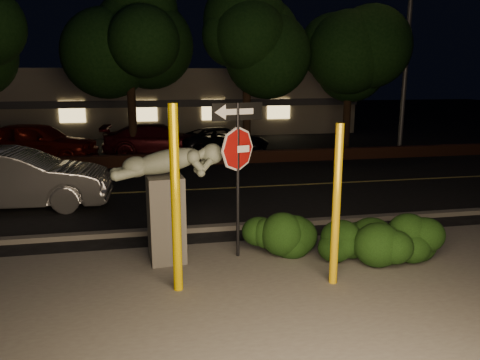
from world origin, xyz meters
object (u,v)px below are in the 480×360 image
silver_sedan (15,179)px  parked_car_red (37,142)px  parked_car_darkred (159,140)px  yellow_pole_right (336,206)px  streetlight (405,16)px  sculpture (167,191)px  signpost (238,150)px  parked_car_dark (223,140)px  yellow_pole_left (176,201)px

silver_sedan → parked_car_red: 7.51m
parked_car_red → parked_car_darkred: size_ratio=1.00×
yellow_pole_right → streetlight: 15.58m
streetlight → silver_sedan: size_ratio=2.03×
yellow_pole_right → silver_sedan: bearing=137.5°
silver_sedan → parked_car_red: bearing=9.9°
sculpture → silver_sedan: bearing=124.8°
signpost → sculpture: (-1.39, 0.04, -0.79)m
parked_car_dark → yellow_pole_left: bearing=152.6°
yellow_pole_left → silver_sedan: (-4.08, 6.00, -0.78)m
yellow_pole_right → streetlight: bearing=56.9°
sculpture → parked_car_red: 13.09m
parked_car_dark → signpost: bearing=157.0°
yellow_pole_right → streetlight: (8.11, 12.44, 4.71)m
yellow_pole_right → parked_car_red: size_ratio=0.58×
yellow_pole_left → parked_car_dark: 14.37m
signpost → sculpture: size_ratio=1.34×
yellow_pole_left → streetlight: streetlight is taller
parked_car_red → silver_sedan: bearing=-158.9°
sculpture → streetlight: (10.94, 10.83, 4.70)m
streetlight → parked_car_red: streetlight is taller
yellow_pole_left → parked_car_darkred: yellow_pole_left is taller
yellow_pole_left → signpost: (1.31, 1.31, 0.62)m
yellow_pole_right → silver_sedan: size_ratio=0.57×
signpost → silver_sedan: signpost is taller
signpost → parked_car_darkred: (-1.26, 12.64, -1.50)m
parked_car_darkred → yellow_pole_right: bearing=-166.6°
silver_sedan → signpost: bearing=-128.8°
streetlight → signpost: bearing=-134.1°
sculpture → silver_sedan: sculpture is taller
streetlight → silver_sedan: streetlight is taller
silver_sedan → parked_car_dark: (7.11, 8.01, -0.22)m
yellow_pole_right → sculpture: (-2.83, 1.61, 0.01)m
sculpture → silver_sedan: 6.16m
sculpture → parked_car_darkred: bearing=83.5°
parked_car_dark → silver_sedan: bearing=123.2°
streetlight → parked_car_dark: (-7.82, 1.83, -5.53)m
parked_car_darkred → yellow_pole_left: bearing=-177.6°
streetlight → parked_car_red: size_ratio=2.06×
parked_car_darkred → parked_car_dark: (2.99, 0.07, -0.11)m
yellow_pole_left → sculpture: size_ratio=1.38×
yellow_pole_left → yellow_pole_right: (2.75, -0.26, -0.17)m
yellow_pole_left → parked_car_red: yellow_pole_left is taller
sculpture → parked_car_dark: bearing=70.3°
yellow_pole_left → streetlight: 16.93m
yellow_pole_right → silver_sedan: 9.29m
sculpture → parked_car_red: bearing=106.5°
signpost → yellow_pole_left: bearing=-149.4°
sculpture → streetlight: 16.09m
signpost → parked_car_dark: bearing=67.8°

